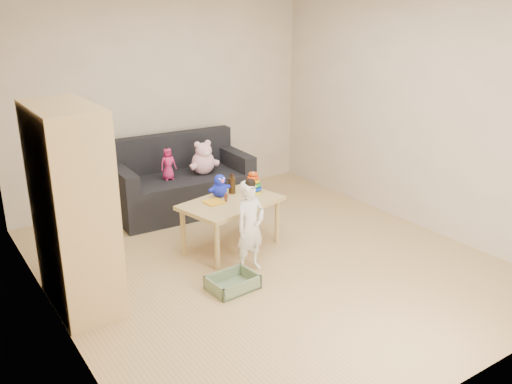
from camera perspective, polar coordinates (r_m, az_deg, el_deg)
room at (r=5.02m, az=1.12°, el=6.12°), size 4.50×4.50×4.50m
wardrobe at (r=4.66m, az=-18.75°, el=-1.72°), size 0.48×0.95×1.71m
sofa at (r=6.70m, az=-7.77°, el=-0.15°), size 1.68×0.90×0.46m
play_table at (r=5.64m, az=-2.62°, el=-3.46°), size 1.12×0.84×0.53m
storage_bin at (r=4.95m, az=-2.48°, el=-9.48°), size 0.45×0.35×0.13m
toddler at (r=5.11m, az=-0.60°, el=-3.80°), size 0.35×0.26×0.87m
pink_bear at (r=6.61m, az=-5.60°, el=3.38°), size 0.33×0.29×0.35m
doll at (r=6.44m, az=-9.23°, el=2.90°), size 0.20×0.14×0.37m
ring_stacker at (r=5.77m, az=-0.32°, el=0.82°), size 0.19×0.19×0.22m
brown_bottle at (r=5.74m, az=-2.54°, el=0.76°), size 0.07×0.07×0.22m
blue_plush at (r=5.63m, az=-3.88°, el=0.71°), size 0.24×0.20×0.25m
wooden_figure at (r=5.50m, az=-3.18°, el=-0.59°), size 0.04×0.04×0.10m
yellow_book at (r=5.50m, az=-4.44°, el=-1.06°), size 0.20×0.20×0.01m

